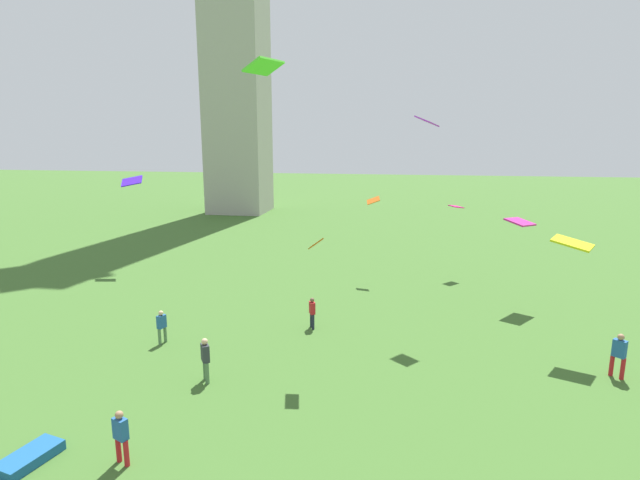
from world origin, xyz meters
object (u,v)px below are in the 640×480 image
(kite_flying_5, at_px, (456,207))
(person_3, at_px, (162,325))
(person_1, at_px, (205,357))
(kite_flying_3, at_px, (132,181))
(person_0, at_px, (121,434))
(kite_flying_0, at_px, (572,243))
(kite_flying_6, at_px, (264,66))
(kite_bundle_1, at_px, (29,457))
(person_2, at_px, (619,353))
(kite_flying_4, at_px, (373,200))
(person_4, at_px, (312,311))
(kite_flying_2, at_px, (316,244))
(kite_flying_7, at_px, (427,121))
(kite_flying_1, at_px, (520,222))

(kite_flying_5, bearing_deg, person_3, -179.19)
(person_1, distance_m, kite_flying_3, 19.88)
(person_0, xyz_separation_m, kite_flying_3, (-10.85, 20.57, 5.26))
(person_3, xyz_separation_m, kite_flying_0, (17.83, 2.26, 3.95))
(kite_flying_6, relative_size, kite_bundle_1, 0.80)
(kite_flying_5, bearing_deg, person_2, -115.68)
(kite_flying_4, distance_m, kite_flying_6, 17.98)
(person_4, xyz_separation_m, kite_flying_6, (-0.22, -7.16, 10.54))
(person_0, height_order, kite_flying_6, kite_flying_6)
(kite_flying_2, xyz_separation_m, kite_flying_5, (6.91, 15.52, -0.53))
(kite_flying_7, bearing_deg, person_1, -84.57)
(kite_flying_7, height_order, kite_bundle_1, kite_flying_7)
(person_3, xyz_separation_m, kite_flying_6, (6.21, -4.22, 10.54))
(person_4, xyz_separation_m, kite_flying_7, (5.24, 2.56, 9.12))
(person_3, relative_size, kite_bundle_1, 0.89)
(person_3, xyz_separation_m, kite_bundle_1, (0.13, -8.61, -0.73))
(person_0, relative_size, kite_flying_3, 1.03)
(person_3, height_order, kite_flying_2, kite_flying_2)
(kite_flying_3, distance_m, kite_flying_7, 21.18)
(person_3, bearing_deg, person_0, -142.12)
(kite_flying_2, relative_size, kite_flying_7, 0.82)
(kite_flying_7, bearing_deg, kite_flying_5, 123.24)
(person_4, bearing_deg, kite_flying_6, 154.40)
(kite_flying_0, bearing_deg, kite_flying_6, 57.93)
(person_3, bearing_deg, kite_bundle_1, -160.40)
(person_3, distance_m, kite_flying_6, 12.94)
(person_2, xyz_separation_m, kite_flying_4, (-10.36, 12.65, 4.17))
(person_2, bearing_deg, kite_flying_6, -121.40)
(person_2, distance_m, kite_flying_3, 30.36)
(person_3, xyz_separation_m, kite_flying_4, (8.79, 12.44, 4.30))
(person_1, bearing_deg, person_4, -59.67)
(person_1, relative_size, kite_flying_2, 1.61)
(kite_flying_3, height_order, kite_flying_6, kite_flying_6)
(kite_flying_7, bearing_deg, person_2, 12.07)
(person_4, relative_size, kite_flying_3, 0.96)
(person_1, relative_size, kite_flying_0, 0.93)
(kite_flying_1, xyz_separation_m, kite_flying_5, (-2.81, 5.90, -0.03))
(person_0, relative_size, kite_flying_0, 0.88)
(kite_flying_4, bearing_deg, kite_flying_2, -95.52)
(kite_flying_3, height_order, kite_flying_7, kite_flying_7)
(person_4, distance_m, kite_bundle_1, 13.17)
(kite_flying_2, distance_m, kite_flying_3, 20.49)
(person_4, bearing_deg, kite_flying_4, -37.77)
(person_2, bearing_deg, person_0, -112.44)
(kite_flying_4, distance_m, kite_bundle_1, 23.31)
(kite_flying_1, bearing_deg, kite_flying_2, 172.77)
(kite_flying_1, relative_size, kite_flying_2, 1.84)
(kite_flying_0, distance_m, kite_flying_6, 14.85)
(person_1, bearing_deg, kite_flying_0, -102.36)
(kite_flying_2, bearing_deg, person_0, 132.68)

